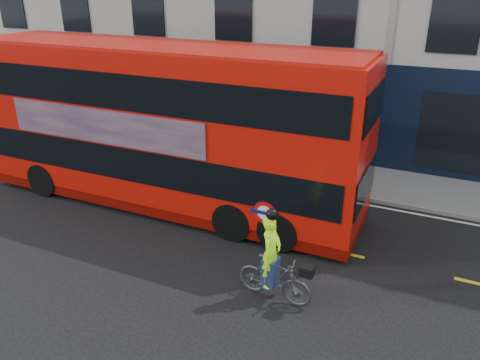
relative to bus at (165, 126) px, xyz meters
The scene contains 7 objects.
ground 6.57m from the bus, 21.37° to the right, with size 120.00×120.00×0.00m, color black.
pavement 7.52m from the bus, 37.44° to the left, with size 60.00×3.00×0.12m, color gray.
kerb 6.77m from the bus, 26.50° to the left, with size 60.00×0.12×0.13m, color gray.
road_edge_line 6.68m from the bus, 24.00° to the left, with size 58.00×0.10×0.01m, color silver.
lane_dashes 6.23m from the bus, ahead, with size 58.00×0.12×0.01m, color gold, non-canonical shape.
bus is the anchor object (origin of this frame).
cyclist 6.18m from the bus, 33.87° to the right, with size 1.85×0.66×2.30m.
Camera 1 is at (2.29, -9.45, 6.85)m, focal length 35.00 mm.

